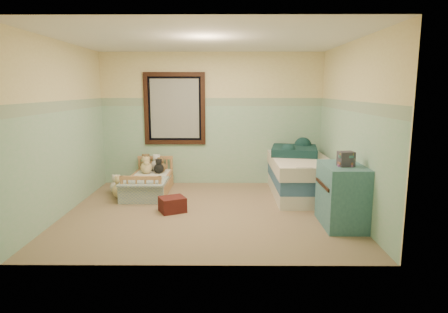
{
  "coord_description": "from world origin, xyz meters",
  "views": [
    {
      "loc": [
        0.29,
        -5.55,
        1.81
      ],
      "look_at": [
        0.25,
        0.35,
        0.78
      ],
      "focal_mm": 30.79,
      "sensor_mm": 36.0,
      "label": 1
    }
  ],
  "objects_px": {
    "plush_floor_cream": "(117,187)",
    "floor_book": "(155,199)",
    "plush_floor_tan": "(120,190)",
    "toddler_bed_frame": "(149,188)",
    "twin_bed_frame": "(299,188)",
    "dresser": "(342,195)",
    "red_pillow": "(172,204)"
  },
  "relations": [
    {
      "from": "plush_floor_tan",
      "to": "dresser",
      "type": "distance_m",
      "value": 3.59
    },
    {
      "from": "toddler_bed_frame",
      "to": "plush_floor_cream",
      "type": "xyz_separation_m",
      "value": [
        -0.57,
        -0.05,
        0.03
      ]
    },
    {
      "from": "toddler_bed_frame",
      "to": "plush_floor_cream",
      "type": "relative_size",
      "value": 5.84
    },
    {
      "from": "plush_floor_cream",
      "to": "twin_bed_frame",
      "type": "relative_size",
      "value": 0.13
    },
    {
      "from": "toddler_bed_frame",
      "to": "plush_floor_cream",
      "type": "bearing_deg",
      "value": -174.57
    },
    {
      "from": "plush_floor_tan",
      "to": "twin_bed_frame",
      "type": "relative_size",
      "value": 0.14
    },
    {
      "from": "dresser",
      "to": "red_pillow",
      "type": "xyz_separation_m",
      "value": [
        -2.36,
        0.56,
        -0.3
      ]
    },
    {
      "from": "plush_floor_tan",
      "to": "floor_book",
      "type": "relative_size",
      "value": 1.04
    },
    {
      "from": "toddler_bed_frame",
      "to": "plush_floor_tan",
      "type": "xyz_separation_m",
      "value": [
        -0.42,
        -0.34,
        0.05
      ]
    },
    {
      "from": "toddler_bed_frame",
      "to": "plush_floor_tan",
      "type": "bearing_deg",
      "value": -141.42
    },
    {
      "from": "red_pillow",
      "to": "twin_bed_frame",
      "type": "bearing_deg",
      "value": 24.83
    },
    {
      "from": "red_pillow",
      "to": "floor_book",
      "type": "bearing_deg",
      "value": 120.4
    },
    {
      "from": "plush_floor_tan",
      "to": "floor_book",
      "type": "distance_m",
      "value": 0.62
    },
    {
      "from": "plush_floor_tan",
      "to": "dresser",
      "type": "relative_size",
      "value": 0.32
    },
    {
      "from": "dresser",
      "to": "twin_bed_frame",
      "type": "bearing_deg",
      "value": 100.44
    },
    {
      "from": "toddler_bed_frame",
      "to": "floor_book",
      "type": "relative_size",
      "value": 5.32
    },
    {
      "from": "plush_floor_tan",
      "to": "twin_bed_frame",
      "type": "height_order",
      "value": "plush_floor_tan"
    },
    {
      "from": "floor_book",
      "to": "dresser",
      "type": "bearing_deg",
      "value": -9.0
    },
    {
      "from": "twin_bed_frame",
      "to": "floor_book",
      "type": "height_order",
      "value": "twin_bed_frame"
    },
    {
      "from": "plush_floor_cream",
      "to": "dresser",
      "type": "relative_size",
      "value": 0.28
    },
    {
      "from": "plush_floor_cream",
      "to": "floor_book",
      "type": "relative_size",
      "value": 0.91
    },
    {
      "from": "toddler_bed_frame",
      "to": "twin_bed_frame",
      "type": "xyz_separation_m",
      "value": [
        2.63,
        -0.1,
        0.02
      ]
    },
    {
      "from": "plush_floor_cream",
      "to": "twin_bed_frame",
      "type": "height_order",
      "value": "plush_floor_cream"
    },
    {
      "from": "plush_floor_cream",
      "to": "twin_bed_frame",
      "type": "distance_m",
      "value": 3.2
    },
    {
      "from": "dresser",
      "to": "floor_book",
      "type": "xyz_separation_m",
      "value": [
        -2.73,
        1.2,
        -0.4
      ]
    },
    {
      "from": "twin_bed_frame",
      "to": "plush_floor_cream",
      "type": "bearing_deg",
      "value": 179.1
    },
    {
      "from": "toddler_bed_frame",
      "to": "floor_book",
      "type": "height_order",
      "value": "toddler_bed_frame"
    },
    {
      "from": "toddler_bed_frame",
      "to": "plush_floor_cream",
      "type": "distance_m",
      "value": 0.57
    },
    {
      "from": "plush_floor_cream",
      "to": "toddler_bed_frame",
      "type": "bearing_deg",
      "value": 5.43
    },
    {
      "from": "plush_floor_cream",
      "to": "floor_book",
      "type": "height_order",
      "value": "plush_floor_cream"
    },
    {
      "from": "dresser",
      "to": "red_pillow",
      "type": "height_order",
      "value": "dresser"
    },
    {
      "from": "plush_floor_cream",
      "to": "plush_floor_tan",
      "type": "xyz_separation_m",
      "value": [
        0.14,
        -0.28,
        0.02
      ]
    }
  ]
}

